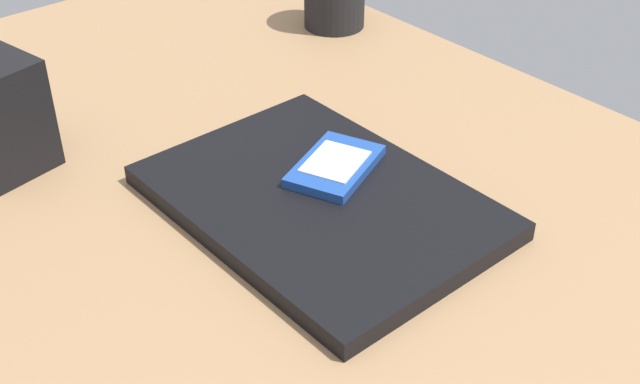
# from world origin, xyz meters

# --- Properties ---
(desk_surface) EXTENTS (1.20, 0.80, 0.03)m
(desk_surface) POSITION_xyz_m (0.00, 0.00, 0.01)
(desk_surface) COLOR #9E7751
(desk_surface) RESTS_ON ground
(laptop_closed) EXTENTS (0.31, 0.22, 0.02)m
(laptop_closed) POSITION_xyz_m (0.02, 0.03, 0.04)
(laptop_closed) COLOR black
(laptop_closed) RESTS_ON desk_surface
(cell_phone_on_laptop) EXTENTS (0.10, 0.11, 0.01)m
(cell_phone_on_laptop) POSITION_xyz_m (0.00, 0.07, 0.05)
(cell_phone_on_laptop) COLOR #1E479E
(cell_phone_on_laptop) RESTS_ON laptop_closed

